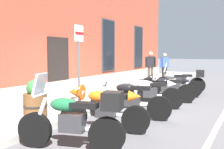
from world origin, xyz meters
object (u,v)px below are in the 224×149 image
at_px(motorcycle_black_naked, 129,100).
at_px(barrel_planter, 35,101).
at_px(motorcycle_silver_touring, 182,80).
at_px(pedestrian_blue_top, 165,65).
at_px(motorcycle_black_sport, 164,87).
at_px(parking_sign, 79,55).
at_px(motorcycle_white_sport, 146,91).
at_px(motorcycle_grey_naked, 173,84).
at_px(pedestrian_dark_jacket, 151,65).
at_px(motorcycle_green_touring, 75,119).
at_px(motorcycle_orange_sport, 100,106).

relative_size(motorcycle_black_naked, barrel_planter, 2.32).
relative_size(motorcycle_silver_touring, pedestrian_blue_top, 1.36).
bearing_deg(motorcycle_black_sport, parking_sign, 153.06).
height_order(motorcycle_white_sport, motorcycle_silver_touring, motorcycle_silver_touring).
height_order(motorcycle_black_naked, parking_sign, parking_sign).
relative_size(motorcycle_grey_naked, pedestrian_blue_top, 1.38).
height_order(motorcycle_white_sport, pedestrian_dark_jacket, pedestrian_dark_jacket).
relative_size(motorcycle_silver_touring, pedestrian_dark_jacket, 1.30).
relative_size(motorcycle_black_naked, parking_sign, 0.91).
relative_size(motorcycle_green_touring, motorcycle_white_sport, 0.98).
xyz_separation_m(motorcycle_orange_sport, parking_sign, (1.04, 1.32, 1.12)).
bearing_deg(parking_sign, motorcycle_silver_touring, -14.95).
bearing_deg(motorcycle_black_naked, motorcycle_grey_naked, -0.28).
xyz_separation_m(motorcycle_green_touring, motorcycle_white_sport, (3.94, 0.22, -0.02)).
distance_m(motorcycle_orange_sport, pedestrian_blue_top, 9.78).
bearing_deg(parking_sign, barrel_planter, 164.03).
distance_m(pedestrian_blue_top, parking_sign, 8.62).
distance_m(motorcycle_white_sport, motorcycle_grey_naked, 2.64).
distance_m(pedestrian_dark_jacket, pedestrian_blue_top, 1.07).
relative_size(motorcycle_green_touring, parking_sign, 0.84).
xyz_separation_m(motorcycle_orange_sport, motorcycle_black_sport, (3.99, -0.17, -0.02)).
distance_m(motorcycle_green_touring, motorcycle_black_naked, 2.53).
xyz_separation_m(motorcycle_black_naked, motorcycle_black_sport, (2.69, -0.10, 0.05)).
xyz_separation_m(motorcycle_white_sport, motorcycle_silver_touring, (3.91, -0.17, -0.01)).
height_order(motorcycle_green_touring, barrel_planter, motorcycle_green_touring).
height_order(motorcycle_grey_naked, pedestrian_dark_jacket, pedestrian_dark_jacket).
relative_size(motorcycle_black_naked, motorcycle_white_sport, 1.06).
bearing_deg(motorcycle_orange_sport, motorcycle_black_sport, -2.49).
height_order(motorcycle_green_touring, motorcycle_silver_touring, motorcycle_green_touring).
height_order(motorcycle_grey_naked, motorcycle_silver_touring, motorcycle_silver_touring).
bearing_deg(motorcycle_black_sport, motorcycle_black_naked, 177.95).
height_order(pedestrian_dark_jacket, parking_sign, parking_sign).
bearing_deg(motorcycle_green_touring, motorcycle_silver_touring, 0.41).
distance_m(motorcycle_orange_sport, barrel_planter, 1.71).
relative_size(motorcycle_black_naked, motorcycle_silver_touring, 1.01).
relative_size(motorcycle_black_sport, motorcycle_grey_naked, 0.91).
bearing_deg(barrel_planter, motorcycle_orange_sport, -81.46).
bearing_deg(motorcycle_orange_sport, parking_sign, 51.77).
height_order(motorcycle_orange_sport, motorcycle_black_naked, motorcycle_orange_sport).
relative_size(motorcycle_black_naked, motorcycle_black_sport, 1.10).
height_order(motorcycle_black_sport, pedestrian_dark_jacket, pedestrian_dark_jacket).
xyz_separation_m(motorcycle_orange_sport, pedestrian_blue_top, (9.64, 1.58, 0.46)).
relative_size(pedestrian_blue_top, barrel_planter, 1.68).
distance_m(motorcycle_grey_naked, parking_sign, 4.70).
bearing_deg(motorcycle_silver_touring, parking_sign, 165.05).
distance_m(motorcycle_black_naked, motorcycle_silver_touring, 5.33).
xyz_separation_m(pedestrian_blue_top, parking_sign, (-8.60, -0.26, 0.66)).
height_order(motorcycle_grey_naked, barrel_planter, barrel_planter).
relative_size(motorcycle_green_touring, motorcycle_orange_sport, 0.99).
bearing_deg(barrel_planter, pedestrian_dark_jacket, 2.43).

